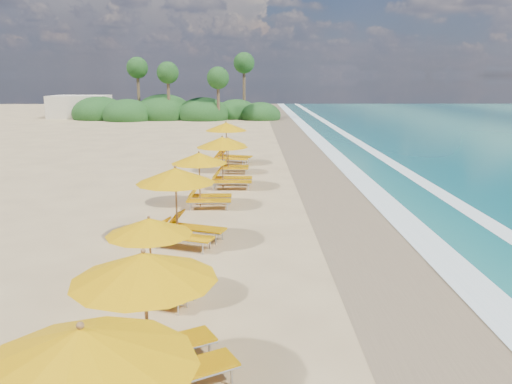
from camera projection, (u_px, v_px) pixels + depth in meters
ground at (256, 224)px, 18.42m from camera, size 160.00×160.00×0.00m
wet_sand at (366, 224)px, 18.45m from camera, size 4.00×160.00×0.01m
surf_foam at (439, 223)px, 18.48m from camera, size 4.00×160.00×0.01m
station_1 at (157, 308)px, 8.65m from camera, size 3.33×3.33×2.50m
station_2 at (156, 253)px, 11.98m from camera, size 2.66×2.61×2.08m
station_3 at (182, 201)px, 16.00m from camera, size 3.25×3.19×2.53m
station_4 at (204, 176)px, 20.60m from camera, size 2.49×2.30×2.31m
station_5 at (227, 159)px, 24.12m from camera, size 2.74×2.53×2.51m
station_6 at (231, 153)px, 27.88m from camera, size 2.18×2.02×2.01m
station_7 at (229, 140)px, 30.74m from camera, size 3.24×3.15×2.58m
treeline at (172, 111)px, 62.44m from camera, size 25.80×8.80×9.74m
beach_building at (80, 107)px, 64.65m from camera, size 7.00×5.00×2.80m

